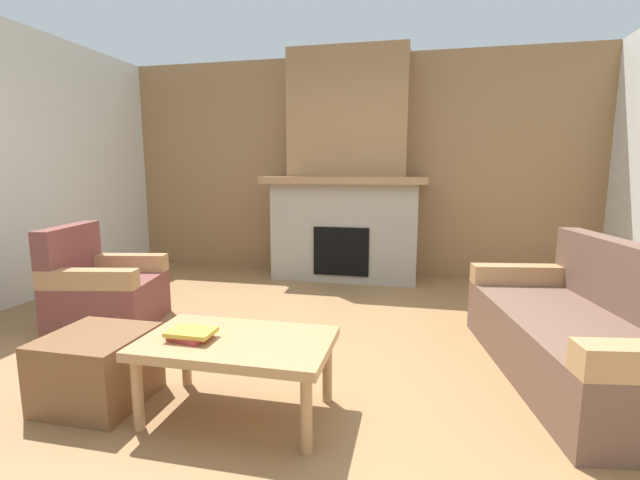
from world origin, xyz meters
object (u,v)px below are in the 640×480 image
coffee_table (237,348)px  ottoman (98,368)px  couch (585,335)px  fireplace (347,182)px

coffee_table → ottoman: (-0.83, -0.04, -0.18)m
ottoman → coffee_table: bearing=3.1°
couch → coffee_table: size_ratio=1.91×
couch → coffee_table: couch is taller
coffee_table → couch: bearing=24.0°
fireplace → ottoman: size_ratio=5.19×
couch → ottoman: couch is taller
couch → ottoman: 2.94m
couch → coffee_table: bearing=-156.0°
fireplace → coffee_table: fireplace is taller
couch → coffee_table: 2.15m
coffee_table → ottoman: coffee_table is taller
couch → fireplace: bearing=128.8°
couch → coffee_table: (-1.96, -0.87, 0.09)m
fireplace → ottoman: bearing=-105.3°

